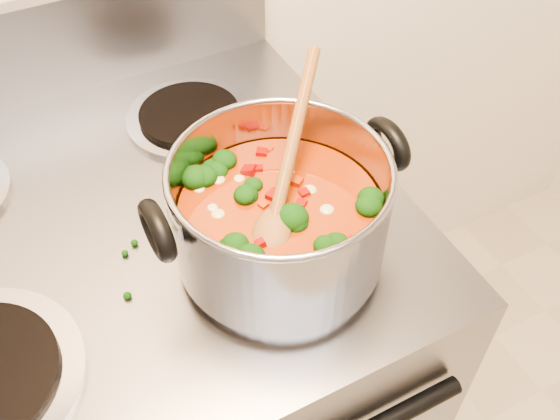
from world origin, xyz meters
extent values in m
cube|color=gray|center=(0.00, 1.16, 0.46)|extent=(0.79, 0.69, 0.92)
cube|color=gray|center=(0.00, 1.48, 1.00)|extent=(0.79, 0.03, 0.16)
cylinder|color=#A5A5AD|center=(0.19, 1.00, 0.92)|extent=(0.24, 0.24, 0.01)
cylinder|color=black|center=(0.19, 1.00, 0.93)|extent=(0.19, 0.19, 0.01)
cylinder|color=#A5A5AD|center=(0.19, 1.32, 0.92)|extent=(0.20, 0.20, 0.01)
cylinder|color=black|center=(0.19, 1.32, 0.93)|extent=(0.16, 0.16, 0.01)
cylinder|color=gray|center=(0.19, 1.01, 1.01)|extent=(0.25, 0.25, 0.14)
torus|color=gray|center=(0.19, 1.01, 1.07)|extent=(0.26, 0.26, 0.01)
cylinder|color=maroon|center=(0.19, 1.01, 0.98)|extent=(0.24, 0.24, 0.08)
torus|color=black|center=(0.04, 1.00, 1.05)|extent=(0.02, 0.08, 0.08)
torus|color=black|center=(0.33, 1.01, 1.05)|extent=(0.02, 0.08, 0.08)
ellipsoid|color=black|center=(0.20, 1.02, 1.02)|extent=(0.04, 0.04, 0.03)
ellipsoid|color=black|center=(0.19, 0.90, 1.02)|extent=(0.04, 0.04, 0.03)
ellipsoid|color=black|center=(0.23, 1.02, 1.02)|extent=(0.04, 0.04, 0.03)
ellipsoid|color=black|center=(0.17, 0.96, 1.02)|extent=(0.04, 0.04, 0.03)
ellipsoid|color=black|center=(0.10, 1.06, 1.02)|extent=(0.04, 0.04, 0.03)
ellipsoid|color=black|center=(0.17, 1.10, 1.02)|extent=(0.04, 0.04, 0.03)
ellipsoid|color=black|center=(0.21, 0.92, 1.02)|extent=(0.04, 0.04, 0.03)
ellipsoid|color=black|center=(0.26, 1.03, 1.02)|extent=(0.04, 0.04, 0.03)
ellipsoid|color=maroon|center=(0.22, 1.08, 1.02)|extent=(0.01, 0.01, 0.01)
ellipsoid|color=maroon|center=(0.24, 0.95, 1.02)|extent=(0.01, 0.01, 0.01)
ellipsoid|color=maroon|center=(0.18, 0.96, 1.02)|extent=(0.01, 0.01, 0.01)
ellipsoid|color=maroon|center=(0.12, 1.02, 1.02)|extent=(0.01, 0.01, 0.01)
ellipsoid|color=maroon|center=(0.25, 0.95, 1.02)|extent=(0.01, 0.01, 0.01)
ellipsoid|color=maroon|center=(0.21, 1.08, 1.02)|extent=(0.01, 0.01, 0.01)
ellipsoid|color=maroon|center=(0.11, 0.98, 1.02)|extent=(0.01, 0.01, 0.01)
ellipsoid|color=maroon|center=(0.13, 1.02, 1.02)|extent=(0.01, 0.01, 0.01)
ellipsoid|color=maroon|center=(0.23, 0.94, 1.02)|extent=(0.01, 0.01, 0.01)
ellipsoid|color=maroon|center=(0.23, 0.95, 1.02)|extent=(0.01, 0.01, 0.01)
ellipsoid|color=#9C2B08|center=(0.16, 1.10, 1.02)|extent=(0.01, 0.01, 0.01)
ellipsoid|color=#9C2B08|center=(0.19, 1.06, 1.02)|extent=(0.01, 0.01, 0.01)
ellipsoid|color=#9C2B08|center=(0.12, 0.98, 1.02)|extent=(0.01, 0.01, 0.01)
ellipsoid|color=#9C2B08|center=(0.18, 1.05, 1.02)|extent=(0.01, 0.01, 0.01)
ellipsoid|color=#9C2B08|center=(0.19, 0.91, 1.02)|extent=(0.01, 0.01, 0.01)
ellipsoid|color=#9C2B08|center=(0.20, 0.99, 1.02)|extent=(0.01, 0.01, 0.01)
ellipsoid|color=#9C2B08|center=(0.14, 1.03, 1.02)|extent=(0.01, 0.01, 0.01)
ellipsoid|color=#9C2B08|center=(0.24, 0.94, 1.02)|extent=(0.01, 0.01, 0.01)
ellipsoid|color=#9C2B08|center=(0.21, 1.04, 1.02)|extent=(0.01, 0.01, 0.01)
ellipsoid|color=#C2B985|center=(0.21, 1.03, 1.02)|extent=(0.02, 0.02, 0.01)
ellipsoid|color=#C2B985|center=(0.21, 0.93, 1.02)|extent=(0.02, 0.02, 0.01)
ellipsoid|color=#C2B985|center=(0.22, 0.99, 1.02)|extent=(0.02, 0.02, 0.01)
ellipsoid|color=#C2B985|center=(0.13, 0.92, 1.02)|extent=(0.02, 0.02, 0.01)
ellipsoid|color=#C2B985|center=(0.28, 1.05, 1.02)|extent=(0.02, 0.02, 0.01)
ellipsoid|color=#C2B985|center=(0.21, 0.95, 1.02)|extent=(0.02, 0.02, 0.01)
ellipsoid|color=#C2B985|center=(0.25, 1.00, 1.02)|extent=(0.02, 0.02, 0.01)
ellipsoid|color=#C2B985|center=(0.17, 1.02, 1.02)|extent=(0.02, 0.02, 0.01)
ellipsoid|color=#C2B985|center=(0.22, 1.03, 1.02)|extent=(0.02, 0.02, 0.01)
ellipsoid|color=brown|center=(0.16, 0.97, 1.01)|extent=(0.08, 0.08, 0.04)
cylinder|color=brown|center=(0.24, 1.06, 1.06)|extent=(0.17, 0.19, 0.11)
ellipsoid|color=black|center=(0.35, 1.00, 0.92)|extent=(0.01, 0.01, 0.01)
ellipsoid|color=black|center=(0.14, 1.16, 0.92)|extent=(0.01, 0.01, 0.01)
ellipsoid|color=black|center=(0.29, 1.12, 0.92)|extent=(0.01, 0.01, 0.01)
camera|label=1|loc=(-0.04, 0.57, 1.54)|focal=40.00mm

